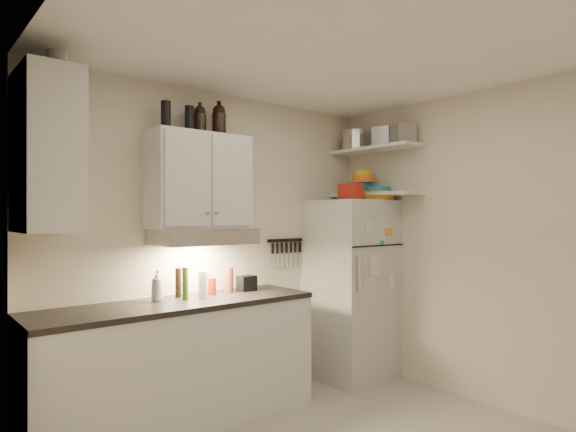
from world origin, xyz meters
TOP-DOWN VIEW (x-y plane):
  - ceiling at (0.00, 0.00)m, footprint 3.20×3.00m
  - back_wall at (0.00, 1.51)m, footprint 3.20×0.02m
  - left_wall at (-1.61, 0.00)m, footprint 0.02×3.00m
  - right_wall at (1.61, 0.00)m, footprint 0.02×3.00m
  - base_cabinet at (-0.55, 1.20)m, footprint 2.10×0.60m
  - countertop at (-0.55, 1.20)m, footprint 2.10×0.62m
  - upper_cabinet at (-0.30, 1.33)m, footprint 0.80×0.33m
  - side_cabinet at (-1.44, 1.20)m, footprint 0.33×0.55m
  - range_hood at (-0.30, 1.27)m, footprint 0.76×0.46m
  - fridge at (1.25, 1.16)m, footprint 0.70×0.68m
  - shelf_hi at (1.45, 1.02)m, footprint 0.30×0.95m
  - shelf_lo at (1.45, 1.02)m, footprint 0.30×0.95m
  - knife_strip at (0.70, 1.49)m, footprint 0.42×0.02m
  - dutch_oven at (1.08, 1.00)m, footprint 0.25×0.25m
  - book_stack at (1.41, 0.97)m, footprint 0.25×0.29m
  - spice_jar at (1.25, 1.17)m, footprint 0.08×0.08m
  - stock_pot at (1.49, 1.31)m, footprint 0.34×0.34m
  - tin_a at (1.50, 0.96)m, footprint 0.24×0.23m
  - tin_b at (1.50, 0.74)m, footprint 0.24×0.24m
  - bowl_teal at (1.43, 1.22)m, footprint 0.27×0.27m
  - bowl_orange at (1.42, 1.15)m, footprint 0.22×0.22m
  - bowl_yellow at (1.42, 1.15)m, footprint 0.17×0.17m
  - plates at (1.43, 0.96)m, footprint 0.27×0.27m
  - growler_a at (-0.28, 1.37)m, footprint 0.13×0.13m
  - growler_b at (-0.11, 1.36)m, footprint 0.15×0.15m
  - thermos_a at (-0.38, 1.34)m, footprint 0.09×0.09m
  - thermos_b at (-0.59, 1.32)m, footprint 0.09×0.09m
  - side_jar at (-1.36, 1.27)m, footprint 0.18×0.18m
  - soap_bottle at (-0.66, 1.31)m, footprint 0.12×0.12m
  - pepper_mill at (-0.03, 1.32)m, footprint 0.08×0.08m
  - oil_bottle at (-0.48, 1.23)m, footprint 0.06×0.06m
  - vinegar_bottle at (-0.47, 1.36)m, footprint 0.05×0.05m
  - clear_bottle at (-0.34, 1.22)m, footprint 0.08×0.08m
  - red_jar at (-0.20, 1.31)m, footprint 0.08×0.08m
  - caddy at (0.13, 1.31)m, footprint 0.15×0.11m

SIDE VIEW (x-z plane):
  - base_cabinet at x=-0.55m, z-range 0.00..0.88m
  - fridge at x=1.25m, z-range 0.00..1.70m
  - countertop at x=-0.55m, z-range 0.88..0.92m
  - caddy at x=0.13m, z-range 0.92..1.05m
  - red_jar at x=-0.20m, z-range 0.92..1.05m
  - clear_bottle at x=-0.34m, z-range 0.92..1.12m
  - pepper_mill at x=-0.03m, z-range 0.92..1.13m
  - vinegar_bottle at x=-0.47m, z-range 0.92..1.15m
  - oil_bottle at x=-0.48m, z-range 0.92..1.16m
  - soap_bottle at x=-0.66m, z-range 0.92..1.18m
  - back_wall at x=0.00m, z-range 0.00..2.60m
  - left_wall at x=-1.61m, z-range 0.00..2.60m
  - right_wall at x=1.61m, z-range 0.00..2.60m
  - knife_strip at x=0.70m, z-range 1.31..1.33m
  - range_hood at x=-0.30m, z-range 1.33..1.45m
  - book_stack at x=1.41m, z-range 1.70..1.79m
  - spice_jar at x=1.25m, z-range 1.70..1.80m
  - shelf_lo at x=1.45m, z-range 1.75..1.77m
  - dutch_oven at x=1.08m, z-range 1.70..1.84m
  - plates at x=1.43m, z-range 1.77..1.83m
  - upper_cabinet at x=-0.30m, z-range 1.45..2.20m
  - bowl_teal at x=1.43m, z-range 1.77..1.88m
  - bowl_orange at x=1.42m, z-range 1.88..1.95m
  - side_cabinet at x=-1.44m, z-range 1.45..2.45m
  - bowl_yellow at x=1.42m, z-range 1.95..2.00m
  - shelf_hi at x=1.45m, z-range 2.19..2.22m
  - thermos_a at x=-0.38m, z-range 2.20..2.41m
  - thermos_b at x=-0.59m, z-range 2.20..2.41m
  - tin_b at x=1.50m, z-range 2.21..2.40m
  - tin_a at x=1.50m, z-range 2.21..2.41m
  - stock_pot at x=1.49m, z-range 2.21..2.42m
  - growler_a at x=-0.28m, z-range 2.20..2.44m
  - growler_b at x=-0.11m, z-range 2.20..2.47m
  - side_jar at x=-1.36m, z-range 2.45..2.63m
  - ceiling at x=0.00m, z-range 2.60..2.62m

